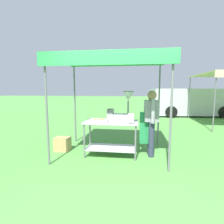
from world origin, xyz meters
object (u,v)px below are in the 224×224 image
donut_cart (111,131)px  vendor (151,120)px  menu_sign (131,119)px  donut_fryer (121,110)px  van_silver (191,102)px  supply_crate (62,144)px  donut_tray (98,121)px  stall_canopy (111,63)px

donut_cart → vendor: 1.02m
donut_cart → menu_sign: menu_sign is taller
donut_fryer → van_silver: bearing=62.4°
donut_fryer → supply_crate: bearing=175.3°
donut_tray → vendor: bearing=11.0°
stall_canopy → donut_cart: (0.00, -0.10, -1.66)m
donut_cart → donut_fryer: bearing=7.0°
donut_cart → donut_tray: bearing=-156.9°
menu_sign → vendor: 0.58m
donut_tray → van_silver: van_silver is taller
stall_canopy → donut_cart: 1.67m
stall_canopy → menu_sign: size_ratio=11.93×
vendor → van_silver: bearing=66.8°
menu_sign → van_silver: bearing=64.6°
donut_cart → van_silver: 8.44m
stall_canopy → van_silver: stall_canopy is taller
menu_sign → supply_crate: (-1.83, 0.36, -0.78)m
vendor → supply_crate: (-2.31, 0.04, -0.72)m
donut_cart → donut_fryer: (0.25, 0.03, 0.52)m
menu_sign → van_silver: size_ratio=0.05×
donut_tray → vendor: size_ratio=0.30×
donut_tray → donut_fryer: donut_fryer is taller
donut_cart → donut_tray: donut_tray is taller
donut_fryer → supply_crate: 1.86m
donut_tray → vendor: (1.26, 0.24, 0.01)m
vendor → donut_tray: bearing=-169.0°
donut_cart → van_silver: bearing=61.0°
donut_cart → supply_crate: (-1.34, 0.16, -0.43)m
vendor → van_silver: 7.90m
donut_tray → menu_sign: 0.78m
stall_canopy → donut_fryer: stall_canopy is taller
stall_canopy → supply_crate: (-1.34, 0.06, -2.09)m
van_silver → supply_crate: bearing=-126.9°
donut_fryer → van_silver: (3.84, 7.35, -0.25)m
vendor → van_silver: van_silver is taller
donut_cart → vendor: bearing=7.2°
menu_sign → donut_tray: bearing=174.6°
stall_canopy → supply_crate: stall_canopy is taller
donut_tray → menu_sign: bearing=-5.4°
supply_crate → van_silver: van_silver is taller
supply_crate → van_silver: size_ratio=0.08×
stall_canopy → donut_fryer: size_ratio=3.70×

